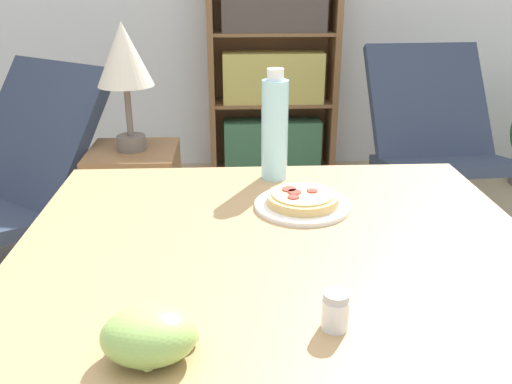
{
  "coord_description": "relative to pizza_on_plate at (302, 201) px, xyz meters",
  "views": [
    {
      "loc": [
        -0.14,
        -0.95,
        1.22
      ],
      "look_at": [
        -0.09,
        0.1,
        0.8
      ],
      "focal_mm": 38.0,
      "sensor_mm": 36.0,
      "label": 1
    }
  ],
  "objects": [
    {
      "name": "side_table",
      "position": [
        -0.54,
        0.94,
        -0.46
      ],
      "size": [
        0.34,
        0.34,
        0.58
      ],
      "color": "brown",
      "rests_on": "ground_plane"
    },
    {
      "name": "drink_bottle",
      "position": [
        -0.05,
        0.19,
        0.12
      ],
      "size": [
        0.07,
        0.07,
        0.28
      ],
      "color": "#A3DBEA",
      "rests_on": "dining_table"
    },
    {
      "name": "salt_shaker",
      "position": [
        -0.01,
        -0.44,
        0.01
      ],
      "size": [
        0.04,
        0.04,
        0.06
      ],
      "color": "white",
      "rests_on": "dining_table"
    },
    {
      "name": "lounge_chair_near",
      "position": [
        -1.06,
        0.98,
        -0.46
      ],
      "size": [
        0.89,
        0.97,
        0.88
      ],
      "rotation": [
        0.0,
        0.0,
        -0.64
      ],
      "color": "slate",
      "rests_on": "ground_plane"
    },
    {
      "name": "dining_table",
      "position": [
        -0.07,
        -0.16,
        -0.12
      ],
      "size": [
        1.02,
        0.88,
        0.74
      ],
      "color": "tan",
      "rests_on": "ground_plane"
    },
    {
      "name": "table_lamp",
      "position": [
        -0.54,
        0.94,
        0.17
      ],
      "size": [
        0.21,
        0.21,
        0.48
      ],
      "color": "#665B51",
      "rests_on": "side_table"
    },
    {
      "name": "grape_bunch",
      "position": [
        -0.27,
        -0.5,
        0.02
      ],
      "size": [
        0.13,
        0.1,
        0.08
      ],
      "color": "#93BC5B",
      "rests_on": "dining_table"
    },
    {
      "name": "bookshelf",
      "position": [
        0.11,
        2.31,
        -0.12
      ],
      "size": [
        0.8,
        0.27,
        1.33
      ],
      "color": "brown",
      "rests_on": "ground_plane"
    },
    {
      "name": "pizza_on_plate",
      "position": [
        0.0,
        0.0,
        0.0
      ],
      "size": [
        0.21,
        0.21,
        0.04
      ],
      "color": "white",
      "rests_on": "dining_table"
    },
    {
      "name": "lounge_chair_far",
      "position": [
        0.88,
        1.46,
        -0.46
      ],
      "size": [
        0.65,
        0.8,
        0.88
      ],
      "rotation": [
        0.0,
        0.0,
        0.06
      ],
      "color": "slate",
      "rests_on": "ground_plane"
    }
  ]
}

